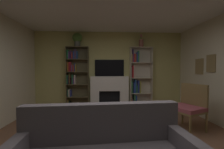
{
  "coord_description": "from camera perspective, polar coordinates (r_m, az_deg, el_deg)",
  "views": [
    {
      "loc": [
        -0.19,
        -2.5,
        1.36
      ],
      "look_at": [
        0.0,
        1.13,
        1.23
      ],
      "focal_mm": 24.4,
      "sensor_mm": 36.0,
      "label": 1
    }
  ],
  "objects": [
    {
      "name": "tv",
      "position": [
        5.3,
        -0.96,
        2.45
      ],
      "size": [
        1.0,
        0.06,
        0.57
      ],
      "primitive_type": "cube",
      "color": "black",
      "rests_on": "fireplace"
    },
    {
      "name": "bookshelf_left",
      "position": [
        5.32,
        -13.56,
        -0.57
      ],
      "size": [
        0.75,
        0.28,
        2.11
      ],
      "color": "brown",
      "rests_on": "ground_plane"
    },
    {
      "name": "potted_plant",
      "position": [
        5.34,
        -12.88,
        12.92
      ],
      "size": [
        0.32,
        0.32,
        0.46
      ],
      "color": "#525753",
      "rests_on": "bookshelf_left"
    },
    {
      "name": "coffee_table",
      "position": [
        2.59,
        -2.98,
        -20.9
      ],
      "size": [
        0.91,
        0.54,
        0.4
      ],
      "color": "brown",
      "rests_on": "ground_plane"
    },
    {
      "name": "armchair",
      "position": [
        3.89,
        26.75,
        -10.24
      ],
      "size": [
        0.77,
        0.81,
        1.02
      ],
      "color": "brown",
      "rests_on": "ground_plane"
    },
    {
      "name": "vase_with_flowers",
      "position": [
        5.4,
        10.85,
        11.53
      ],
      "size": [
        0.15,
        0.15,
        0.45
      ],
      "color": "brown",
      "rests_on": "bookshelf_right"
    },
    {
      "name": "bookshelf_right",
      "position": [
        5.36,
        9.6,
        -1.71
      ],
      "size": [
        0.75,
        0.28,
        2.11
      ],
      "color": "beige",
      "rests_on": "ground_plane"
    },
    {
      "name": "fireplace",
      "position": [
        5.28,
        -0.93,
        -6.44
      ],
      "size": [
        1.4,
        0.5,
        1.11
      ],
      "color": "white",
      "rests_on": "ground_plane"
    },
    {
      "name": "wall_back_accent",
      "position": [
        5.36,
        -0.98,
        1.67
      ],
      "size": [
        5.21,
        0.06,
        2.64
      ],
      "primitive_type": "cube",
      "color": "tan",
      "rests_on": "ground_plane"
    }
  ]
}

